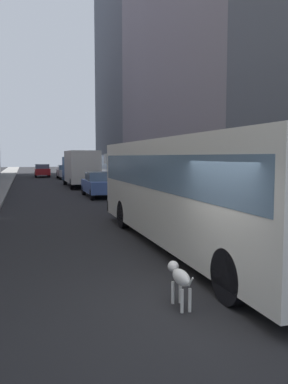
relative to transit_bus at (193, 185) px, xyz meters
The scene contains 12 objects.
ground_plane 31.12m from the transit_bus, 92.21° to the left, with size 120.00×120.00×0.00m, color #232326.
sidewalk_left 31.85m from the transit_bus, 102.53° to the left, with size 2.40×110.00×0.15m, color gray.
sidewalk_right 31.42m from the transit_bus, 81.75° to the left, with size 2.40×110.00×0.15m, color #9E9991.
building_right_mid 25.44m from the transit_bus, 62.88° to the left, with size 9.35×23.57×23.25m.
building_right_far 47.49m from the transit_bus, 76.26° to the left, with size 8.06×19.82×33.65m.
transit_bus is the anchor object (origin of this frame).
car_blue_hatchback 14.53m from the transit_bus, 90.00° to the left, with size 1.71×4.20×1.62m.
car_red_coupe 41.10m from the transit_bus, 93.35° to the left, with size 1.83×4.08×1.62m.
car_silver_sedan 35.74m from the transit_bus, 90.00° to the left, with size 1.76×4.31×1.62m.
box_truck 23.26m from the transit_bus, 90.00° to the left, with size 2.30×7.50×3.05m.
dalmatian_dog 4.64m from the transit_bus, 116.86° to the right, with size 0.22×0.96×0.72m.
pedestrian_with_handbag 6.69m from the transit_bus, 49.60° to the left, with size 0.45×0.34×1.69m.
Camera 1 is at (-3.33, -6.13, 2.59)m, focal length 36.63 mm.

